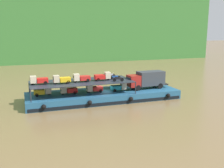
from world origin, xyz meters
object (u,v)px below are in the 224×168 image
at_px(covered_lorry, 147,79).
at_px(motorcycle_upper_stbd, 110,75).
at_px(motorcycle_upper_centre, 115,77).
at_px(mini_truck_upper_fore, 81,78).
at_px(cargo_barge, 104,96).
at_px(mini_truck_lower_stern, 43,91).
at_px(motorcycle_upper_port, 118,79).
at_px(mini_truck_upper_bow, 103,76).
at_px(mini_truck_upper_mid, 61,79).
at_px(mini_truck_lower_mid, 94,88).
at_px(mini_truck_lower_fore, 119,87).
at_px(mini_truck_lower_aft, 68,90).
at_px(mini_truck_upper_stern, 39,80).

bearing_deg(covered_lorry, motorcycle_upper_stbd, 159.32).
bearing_deg(motorcycle_upper_centre, mini_truck_upper_fore, -176.24).
xyz_separation_m(cargo_barge, covered_lorry, (8.05, -0.30, 2.44)).
xyz_separation_m(mini_truck_lower_stern, motorcycle_upper_stbd, (12.00, 1.57, 1.74)).
relative_size(cargo_barge, motorcycle_upper_port, 13.76).
height_order(mini_truck_upper_bow, motorcycle_upper_stbd, mini_truck_upper_bow).
bearing_deg(mini_truck_upper_mid, mini_truck_upper_bow, 4.50).
height_order(mini_truck_lower_mid, motorcycle_upper_port, motorcycle_upper_port).
bearing_deg(motorcycle_upper_stbd, covered_lorry, -20.68).
height_order(covered_lorry, mini_truck_lower_stern, covered_lorry).
xyz_separation_m(mini_truck_lower_stern, mini_truck_upper_bow, (9.96, -0.62, 2.00)).
bearing_deg(mini_truck_lower_stern, mini_truck_lower_fore, -4.17).
relative_size(motorcycle_upper_port, motorcycle_upper_stbd, 1.00).
bearing_deg(mini_truck_lower_mid, motorcycle_upper_stbd, 30.68).
relative_size(covered_lorry, mini_truck_lower_aft, 2.84).
bearing_deg(mini_truck_upper_mid, cargo_barge, 5.58).
relative_size(mini_truck_lower_fore, mini_truck_upper_mid, 0.99).
distance_m(mini_truck_lower_mid, motorcycle_upper_stbd, 4.50).
bearing_deg(motorcycle_upper_stbd, motorcycle_upper_centre, -83.82).
relative_size(mini_truck_lower_aft, mini_truck_lower_mid, 1.00).
height_order(mini_truck_lower_stern, motorcycle_upper_stbd, motorcycle_upper_stbd).
bearing_deg(mini_truck_upper_fore, mini_truck_lower_fore, -0.90).
xyz_separation_m(mini_truck_lower_aft, mini_truck_upper_bow, (5.86, -0.25, 2.00)).
bearing_deg(mini_truck_upper_stern, mini_truck_upper_fore, -1.66).
distance_m(mini_truck_lower_mid, mini_truck_upper_stern, 9.21).
xyz_separation_m(mini_truck_upper_fore, motorcycle_upper_port, (5.87, -1.61, -0.26)).
bearing_deg(motorcycle_upper_centre, motorcycle_upper_port, -93.84).
relative_size(cargo_barge, mini_truck_lower_stern, 9.47).
relative_size(mini_truck_lower_aft, mini_truck_upper_mid, 1.00).
relative_size(mini_truck_lower_stern, mini_truck_upper_mid, 0.99).
bearing_deg(motorcycle_upper_centre, motorcycle_upper_stbd, 96.18).
bearing_deg(cargo_barge, mini_truck_lower_fore, -10.01).
relative_size(motorcycle_upper_centre, motorcycle_upper_stbd, 1.00).
relative_size(mini_truck_lower_aft, motorcycle_upper_stbd, 1.47).
bearing_deg(motorcycle_upper_centre, mini_truck_upper_mid, -175.46).
distance_m(mini_truck_lower_fore, mini_truck_upper_mid, 10.08).
bearing_deg(covered_lorry, mini_truck_lower_stern, 177.59).
distance_m(mini_truck_upper_fore, motorcycle_upper_port, 6.09).
height_order(mini_truck_lower_stern, mini_truck_upper_stern, mini_truck_upper_stern).
xyz_separation_m(mini_truck_lower_aft, mini_truck_upper_fore, (2.11, -0.46, 2.00)).
distance_m(cargo_barge, mini_truck_upper_fore, 5.24).
height_order(cargo_barge, covered_lorry, covered_lorry).
distance_m(motorcycle_upper_centre, motorcycle_upper_stbd, 2.02).
relative_size(cargo_barge, mini_truck_lower_aft, 9.35).
bearing_deg(covered_lorry, mini_truck_lower_mid, 178.72).
bearing_deg(mini_truck_lower_aft, mini_truck_upper_mid, -145.96).
bearing_deg(mini_truck_upper_mid, motorcycle_upper_port, -7.88).
relative_size(cargo_barge, covered_lorry, 3.29).
bearing_deg(mini_truck_upper_fore, covered_lorry, 0.30).
bearing_deg(mini_truck_lower_stern, mini_truck_upper_mid, -21.96).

